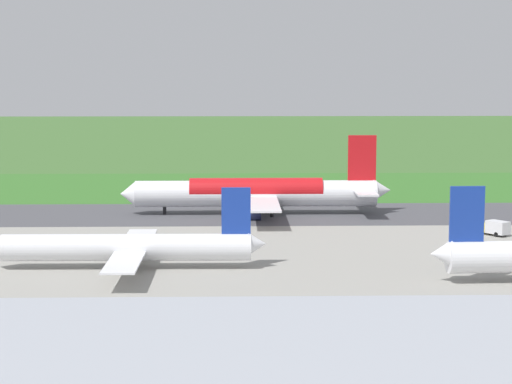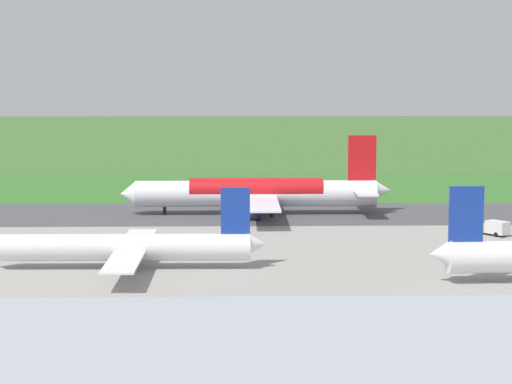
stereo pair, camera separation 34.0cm
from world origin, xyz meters
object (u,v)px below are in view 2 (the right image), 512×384
service_truck_baggage (494,228)px  traffic_cone_orange (215,192)px  no_stopping_sign (229,188)px  airliner_main (258,193)px  airliner_parked_mid (128,247)px

service_truck_baggage → traffic_cone_orange: 76.43m
no_stopping_sign → traffic_cone_orange: 4.51m
traffic_cone_orange → airliner_main: bearing=105.5°
airliner_parked_mid → airliner_main: bearing=-111.6°
airliner_parked_mid → service_truck_baggage: 66.02m
airliner_main → airliner_parked_mid: bearing=68.4°
airliner_main → service_truck_baggage: bearing=148.1°
no_stopping_sign → traffic_cone_orange: size_ratio=4.51×
airliner_parked_mid → no_stopping_sign: bearing=-100.0°
traffic_cone_orange → no_stopping_sign: bearing=136.1°
no_stopping_sign → airliner_parked_mid: bearing=80.0°
airliner_parked_mid → traffic_cone_orange: airliner_parked_mid is taller
airliner_main → traffic_cone_orange: bearing=-74.5°
airliner_parked_mid → service_truck_baggage: bearing=-157.0°
airliner_main → airliner_parked_mid: airliner_main is taller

